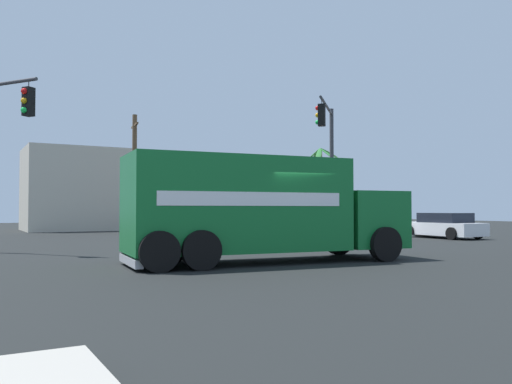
{
  "coord_description": "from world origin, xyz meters",
  "views": [
    {
      "loc": [
        -8.51,
        -12.91,
        1.52
      ],
      "look_at": [
        -1.03,
        0.35,
        2.01
      ],
      "focal_mm": 37.04,
      "sensor_mm": 36.0,
      "label": 1
    }
  ],
  "objects_px": {
    "traffic_light_primary": "(328,150)",
    "vending_machine_red": "(364,216)",
    "delivery_truck": "(260,208)",
    "palm_tree_far": "(320,176)",
    "utility_pole": "(134,171)",
    "sedan_white": "(443,226)"
  },
  "relations": [
    {
      "from": "sedan_white",
      "to": "palm_tree_far",
      "type": "height_order",
      "value": "palm_tree_far"
    },
    {
      "from": "sedan_white",
      "to": "vending_machine_red",
      "type": "bearing_deg",
      "value": 99.75
    },
    {
      "from": "traffic_light_primary",
      "to": "vending_machine_red",
      "type": "distance_m",
      "value": 7.8
    },
    {
      "from": "delivery_truck",
      "to": "vending_machine_red",
      "type": "bearing_deg",
      "value": 39.55
    },
    {
      "from": "vending_machine_red",
      "to": "utility_pole",
      "type": "xyz_separation_m",
      "value": [
        -11.18,
        9.38,
        2.9
      ]
    },
    {
      "from": "delivery_truck",
      "to": "sedan_white",
      "type": "distance_m",
      "value": 15.73
    },
    {
      "from": "traffic_light_primary",
      "to": "palm_tree_far",
      "type": "relative_size",
      "value": 1.17
    },
    {
      "from": "delivery_truck",
      "to": "utility_pole",
      "type": "height_order",
      "value": "utility_pole"
    },
    {
      "from": "delivery_truck",
      "to": "palm_tree_far",
      "type": "distance_m",
      "value": 20.4
    },
    {
      "from": "palm_tree_far",
      "to": "utility_pole",
      "type": "bearing_deg",
      "value": 153.97
    },
    {
      "from": "palm_tree_far",
      "to": "utility_pole",
      "type": "relative_size",
      "value": 0.71
    },
    {
      "from": "delivery_truck",
      "to": "traffic_light_primary",
      "type": "relative_size",
      "value": 1.31
    },
    {
      "from": "utility_pole",
      "to": "palm_tree_far",
      "type": "bearing_deg",
      "value": -26.03
    },
    {
      "from": "delivery_truck",
      "to": "traffic_light_primary",
      "type": "xyz_separation_m",
      "value": [
        7.85,
        7.1,
        2.8
      ]
    },
    {
      "from": "traffic_light_primary",
      "to": "palm_tree_far",
      "type": "height_order",
      "value": "traffic_light_primary"
    },
    {
      "from": "vending_machine_red",
      "to": "traffic_light_primary",
      "type": "bearing_deg",
      "value": -144.3
    },
    {
      "from": "delivery_truck",
      "to": "sedan_white",
      "type": "xyz_separation_m",
      "value": [
        14.48,
        6.07,
        -0.9
      ]
    },
    {
      "from": "delivery_truck",
      "to": "palm_tree_far",
      "type": "bearing_deg",
      "value": 48.72
    },
    {
      "from": "traffic_light_primary",
      "to": "vending_machine_red",
      "type": "xyz_separation_m",
      "value": [
        5.75,
        4.13,
        -3.26
      ]
    },
    {
      "from": "traffic_light_primary",
      "to": "sedan_white",
      "type": "bearing_deg",
      "value": -8.76
    },
    {
      "from": "sedan_white",
      "to": "utility_pole",
      "type": "distance_m",
      "value": 19.18
    },
    {
      "from": "sedan_white",
      "to": "vending_machine_red",
      "type": "xyz_separation_m",
      "value": [
        -0.89,
        5.16,
        0.44
      ]
    }
  ]
}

